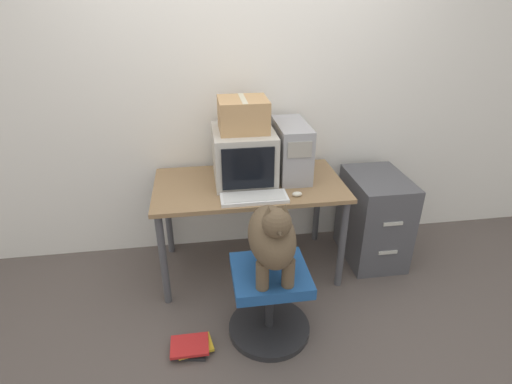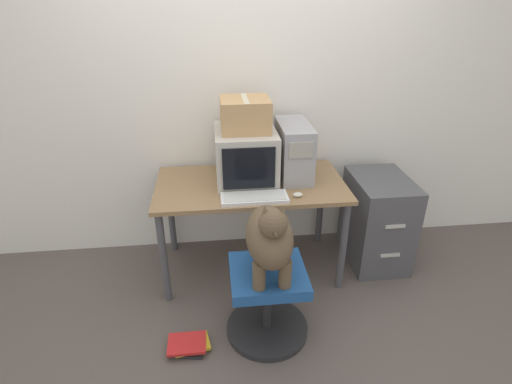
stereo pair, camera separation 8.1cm
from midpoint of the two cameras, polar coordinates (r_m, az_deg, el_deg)
The scene contains 12 objects.
ground_plane at distance 2.93m, azimuth 0.85°, elevation -14.77°, with size 12.00×12.00×0.00m, color #564C47.
wall_back at distance 3.03m, azimuth -0.88°, elevation 14.57°, with size 8.00×0.05×2.60m.
desk at distance 2.86m, azimuth 0.04°, elevation -0.28°, with size 1.33×0.71×0.73m.
crt_monitor at distance 2.81m, azimuth -0.65°, elevation 5.29°, with size 0.42×0.49×0.37m.
pc_tower at distance 2.88m, azimuth 6.20°, elevation 5.96°, with size 0.22×0.47×0.39m.
keyboard at distance 2.59m, azimuth 0.78°, elevation -0.83°, with size 0.44×0.17×0.03m.
computer_mouse at distance 2.64m, azimuth 6.86°, elevation -0.40°, with size 0.07×0.04×0.03m.
office_chair at distance 2.53m, azimuth 2.62°, elevation -15.13°, with size 0.51×0.51×0.48m.
dog at distance 2.21m, azimuth 3.03°, elevation -6.40°, with size 0.26×0.47×0.51m.
filing_cabinet at distance 3.26m, azimuth 17.58°, elevation -3.86°, with size 0.41×0.59×0.70m.
cardboard_box at distance 2.72m, azimuth -0.69°, elevation 11.01°, with size 0.33×0.31×0.22m.
book_stack_floor at distance 2.61m, azimuth -8.67°, elevation -20.74°, with size 0.26×0.21×0.06m.
Camera 2 is at (-0.25, -2.18, 1.94)m, focal length 28.00 mm.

